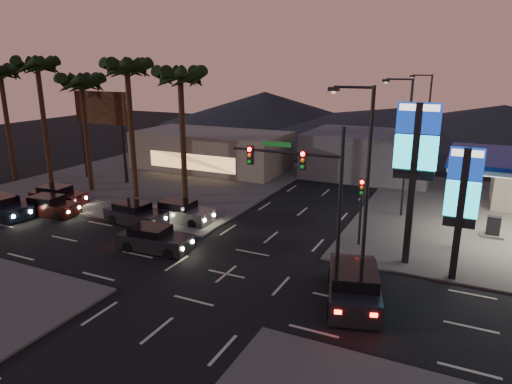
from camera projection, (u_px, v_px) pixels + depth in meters
The scene contains 27 objects.
ground at pixel (226, 274), 24.53m from camera, with size 140.00×140.00×0.00m, color black.
corner_lot_nw at pixel (164, 178), 45.06m from camera, with size 24.00×24.00×0.12m, color #47443F.
pylon_sign_tall at pixel (416, 152), 24.06m from camera, with size 2.20×0.35×9.00m.
pylon_sign_short at pixel (462, 194), 22.62m from camera, with size 1.60×0.35×7.00m.
traffic_signal_mast at pixel (308, 179), 23.29m from camera, with size 6.10×0.39×8.00m.
pedestal_signal at pixel (361, 201), 27.53m from camera, with size 0.32×0.39×4.30m.
streetlight_near at pixel (363, 180), 21.04m from camera, with size 2.14×0.25×10.00m.
streetlight_mid at pixel (405, 140), 32.34m from camera, with size 2.14×0.25×10.00m.
streetlight_far at pixel (426, 119), 44.51m from camera, with size 2.14×0.25×10.00m.
palm_a at pixel (181, 85), 33.98m from camera, with size 4.41×4.41×10.86m.
palm_b at pixel (127, 77), 35.91m from camera, with size 4.41×4.41×11.46m.
palm_c at pixel (82, 89), 38.28m from camera, with size 4.41×4.41×10.26m.
palm_d at pixel (38, 73), 40.01m from camera, with size 4.41×4.41×11.66m.
palm_e at pixel (1, 79), 42.23m from camera, with size 4.41×4.41×11.06m.
billboard at pixel (101, 115), 42.63m from camera, with size 6.00×0.30×8.50m.
building_far_west at pixel (212, 150), 48.92m from camera, with size 16.00×8.00×4.00m, color #726B5B.
building_far_mid at pixel (369, 154), 45.71m from camera, with size 12.00×9.00×4.40m, color #4C4C51.
hill_left at pixel (265, 108), 86.24m from camera, with size 40.00×40.00×6.00m, color black.
hill_right at pixel (502, 121), 69.79m from camera, with size 50.00×50.00×5.00m, color black.
hill_center at pixel (401, 120), 76.14m from camera, with size 60.00×60.00×4.00m, color black.
car_lane_a_front at pixel (154, 239), 27.58m from camera, with size 4.65×2.23×1.47m.
car_lane_a_mid at pixel (49, 206), 34.13m from camera, with size 4.55×2.29×1.44m.
car_lane_a_rear at pixel (2, 208), 33.49m from camera, with size 4.98×2.44×1.58m.
car_lane_b_front at pixel (181, 212), 32.56m from camera, with size 4.70×2.01×1.52m.
car_lane_b_mid at pixel (135, 214), 32.15m from camera, with size 4.71×2.27×1.49m.
car_lane_b_rear at pixel (58, 196), 36.62m from camera, with size 4.69×2.18×1.49m.
suv_station at pixel (354, 285), 21.48m from camera, with size 3.64×5.79×1.80m.
Camera 1 is at (11.11, -19.56, 10.85)m, focal length 32.00 mm.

